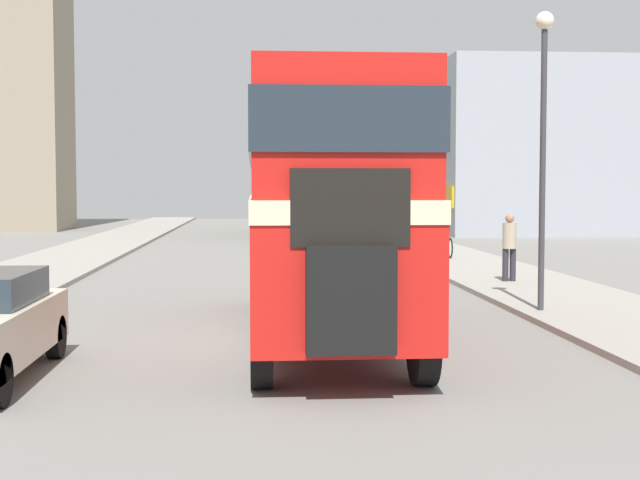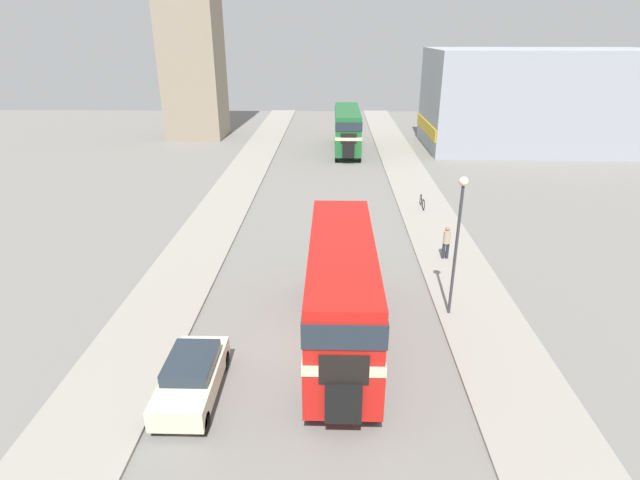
{
  "view_description": "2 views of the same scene",
  "coord_description": "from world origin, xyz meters",
  "px_view_note": "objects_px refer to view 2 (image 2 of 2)",
  "views": [
    {
      "loc": [
        -0.22,
        -14.52,
        2.54
      ],
      "look_at": [
        0.91,
        0.62,
        1.65
      ],
      "focal_mm": 50.0,
      "sensor_mm": 36.0,
      "label": 1
    },
    {
      "loc": [
        0.54,
        -15.51,
        11.0
      ],
      "look_at": [
        0.0,
        5.52,
        2.16
      ],
      "focal_mm": 28.0,
      "sensor_mm": 36.0,
      "label": 2
    }
  ],
  "objects_px": {
    "street_lamp": "(458,227)",
    "bus_distant": "(347,126)",
    "double_decker_bus": "(342,285)",
    "pedestrian_walking": "(446,241)",
    "bicycle_on_pavement": "(422,202)",
    "car_parked_near": "(192,377)"
  },
  "relations": [
    {
      "from": "bus_distant",
      "to": "bicycle_on_pavement",
      "type": "relative_size",
      "value": 6.16
    },
    {
      "from": "double_decker_bus",
      "to": "bus_distant",
      "type": "xyz_separation_m",
      "value": [
        1.02,
        32.99,
        -0.06
      ]
    },
    {
      "from": "pedestrian_walking",
      "to": "bicycle_on_pavement",
      "type": "bearing_deg",
      "value": 89.05
    },
    {
      "from": "double_decker_bus",
      "to": "street_lamp",
      "type": "height_order",
      "value": "street_lamp"
    },
    {
      "from": "bus_distant",
      "to": "pedestrian_walking",
      "type": "xyz_separation_m",
      "value": [
        4.47,
        -25.47,
        -1.3
      ]
    },
    {
      "from": "street_lamp",
      "to": "bus_distant",
      "type": "bearing_deg",
      "value": 96.51
    },
    {
      "from": "double_decker_bus",
      "to": "bus_distant",
      "type": "distance_m",
      "value": 33.0
    },
    {
      "from": "bicycle_on_pavement",
      "to": "double_decker_bus",
      "type": "bearing_deg",
      "value": -109.82
    },
    {
      "from": "car_parked_near",
      "to": "bicycle_on_pavement",
      "type": "relative_size",
      "value": 2.23
    },
    {
      "from": "car_parked_near",
      "to": "pedestrian_walking",
      "type": "distance_m",
      "value": 14.85
    },
    {
      "from": "bus_distant",
      "to": "pedestrian_walking",
      "type": "distance_m",
      "value": 25.89
    },
    {
      "from": "car_parked_near",
      "to": "street_lamp",
      "type": "bearing_deg",
      "value": 29.11
    },
    {
      "from": "double_decker_bus",
      "to": "pedestrian_walking",
      "type": "relative_size",
      "value": 5.6
    },
    {
      "from": "bus_distant",
      "to": "pedestrian_walking",
      "type": "relative_size",
      "value": 6.19
    },
    {
      "from": "street_lamp",
      "to": "pedestrian_walking",
      "type": "bearing_deg",
      "value": 80.15
    },
    {
      "from": "bus_distant",
      "to": "street_lamp",
      "type": "xyz_separation_m",
      "value": [
        3.53,
        -30.92,
        1.55
      ]
    },
    {
      "from": "car_parked_near",
      "to": "pedestrian_walking",
      "type": "xyz_separation_m",
      "value": [
        10.33,
        10.67,
        0.37
      ]
    },
    {
      "from": "bus_distant",
      "to": "street_lamp",
      "type": "distance_m",
      "value": 31.16
    },
    {
      "from": "pedestrian_walking",
      "to": "street_lamp",
      "type": "distance_m",
      "value": 6.22
    },
    {
      "from": "pedestrian_walking",
      "to": "bicycle_on_pavement",
      "type": "height_order",
      "value": "pedestrian_walking"
    },
    {
      "from": "double_decker_bus",
      "to": "street_lamp",
      "type": "bearing_deg",
      "value": 24.47
    },
    {
      "from": "double_decker_bus",
      "to": "car_parked_near",
      "type": "xyz_separation_m",
      "value": [
        -4.83,
        -3.15,
        -1.72
      ]
    }
  ]
}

